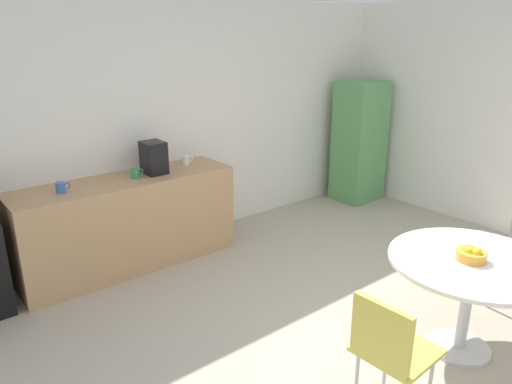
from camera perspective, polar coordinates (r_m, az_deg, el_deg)
ground_plane at (r=3.75m, az=16.75°, el=-19.18°), size 6.00×6.00×0.00m
wall_back at (r=5.31m, az=-9.43°, el=8.11°), size 6.00×0.10×2.60m
counter_block at (r=4.90m, az=-14.90°, el=-3.54°), size 2.13×0.60×0.90m
locker_cabinet at (r=6.71m, az=12.17°, el=5.87°), size 0.60×0.50×1.62m
round_table at (r=3.74m, az=24.13°, el=-9.11°), size 1.15×1.15×0.74m
chair_yellow at (r=3.01m, az=15.47°, el=-17.12°), size 0.44×0.44×0.83m
fruit_bowl at (r=3.65m, az=24.21°, el=-6.78°), size 0.21×0.21×0.11m
mug_white at (r=5.13m, az=-8.34°, el=3.76°), size 0.13×0.08×0.09m
mug_green at (r=4.52m, az=-22.17°, el=0.50°), size 0.13×0.08×0.09m
mug_red at (r=4.75m, az=-14.15°, el=2.18°), size 0.13×0.08×0.09m
coffee_maker at (r=4.84m, az=-12.06°, el=4.02°), size 0.20×0.24×0.32m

